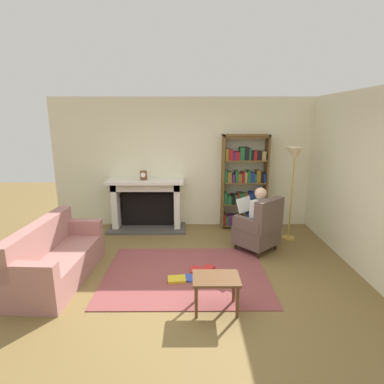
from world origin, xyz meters
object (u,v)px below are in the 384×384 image
(bookshelf, at_px, (244,184))
(floor_lamp, at_px, (294,162))
(seated_reader, at_px, (255,215))
(armchair_reading, at_px, (260,228))
(side_table, at_px, (216,282))
(fireplace, at_px, (147,202))
(mantel_clock, at_px, (144,175))
(sofa_floral, at_px, (56,259))

(bookshelf, bearing_deg, floor_lamp, -40.36)
(seated_reader, bearing_deg, armchair_reading, 90.00)
(side_table, bearing_deg, floor_lamp, 54.46)
(fireplace, xyz_separation_m, side_table, (1.22, -2.86, -0.20))
(fireplace, xyz_separation_m, floor_lamp, (2.81, -0.63, 0.94))
(mantel_clock, xyz_separation_m, floor_lamp, (2.85, -0.53, 0.35))
(mantel_clock, bearing_deg, seated_reader, -25.34)
(bookshelf, distance_m, floor_lamp, 1.16)
(fireplace, distance_m, armchair_reading, 2.42)
(mantel_clock, height_order, bookshelf, bookshelf)
(bookshelf, relative_size, floor_lamp, 1.11)
(armchair_reading, xyz_separation_m, seated_reader, (-0.08, 0.09, 0.20))
(sofa_floral, xyz_separation_m, floor_lamp, (3.82, 1.50, 1.18))
(armchair_reading, bearing_deg, fireplace, -70.74)
(floor_lamp, bearing_deg, armchair_reading, -142.20)
(fireplace, distance_m, seated_reader, 2.30)
(seated_reader, bearing_deg, side_table, 23.59)
(fireplace, distance_m, mantel_clock, 0.60)
(armchair_reading, xyz_separation_m, sofa_floral, (-3.12, -0.96, -0.10))
(mantel_clock, xyz_separation_m, side_table, (1.25, -2.76, -0.79))
(armchair_reading, xyz_separation_m, side_table, (-0.90, -1.69, -0.06))
(armchair_reading, relative_size, sofa_floral, 0.56)
(armchair_reading, bearing_deg, seated_reader, -90.00)
(armchair_reading, height_order, side_table, armchair_reading)
(bookshelf, bearing_deg, armchair_reading, -86.29)
(fireplace, relative_size, seated_reader, 1.40)
(fireplace, height_order, mantel_clock, mantel_clock)
(fireplace, height_order, bookshelf, bookshelf)
(fireplace, xyz_separation_m, sofa_floral, (-1.01, -2.13, -0.25))
(mantel_clock, distance_m, floor_lamp, 2.91)
(bookshelf, height_order, seated_reader, bookshelf)
(floor_lamp, bearing_deg, seated_reader, -149.68)
(sofa_floral, distance_m, floor_lamp, 4.27)
(mantel_clock, bearing_deg, sofa_floral, -115.77)
(armchair_reading, relative_size, seated_reader, 0.85)
(bookshelf, relative_size, seated_reader, 1.72)
(armchair_reading, distance_m, seated_reader, 0.23)
(fireplace, xyz_separation_m, armchair_reading, (2.11, -1.17, -0.14))
(mantel_clock, bearing_deg, side_table, -65.58)
(bookshelf, xyz_separation_m, armchair_reading, (0.08, -1.20, -0.52))
(mantel_clock, height_order, floor_lamp, floor_lamp)
(mantel_clock, bearing_deg, bookshelf, 3.74)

